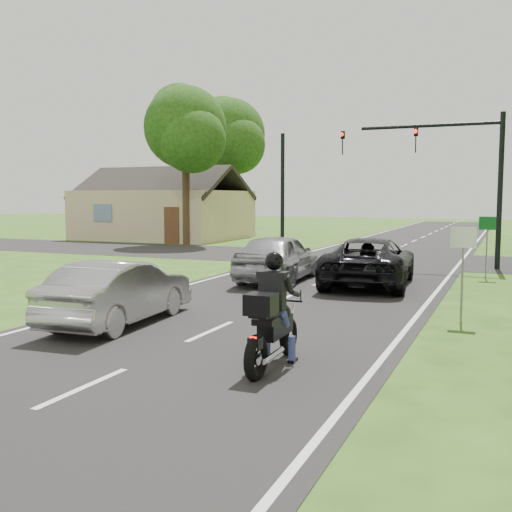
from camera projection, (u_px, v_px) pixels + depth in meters
The scene contains 14 objects.
ground at pixel (210, 332), 12.39m from camera, with size 140.00×140.00×0.00m, color #2B4C15.
road at pixel (339, 274), 21.54m from camera, with size 8.00×100.00×0.01m, color black.
cross_road at pixel (374, 259), 27.03m from camera, with size 60.00×7.00×0.01m, color black.
motorcycle_rider at pixel (272, 322), 9.72m from camera, with size 0.63×2.24×1.93m.
dark_suv at pixel (370, 261), 18.85m from camera, with size 2.49×5.40×1.50m, color black.
silver_sedan at pixel (119, 292), 13.10m from camera, with size 1.48×4.26×1.40m, color #A4A3A8.
silver_suv at pixel (278, 257), 19.72m from camera, with size 1.88×4.68×1.59m, color #9C9DA4.
traffic_signal at pixel (450, 162), 23.49m from camera, with size 6.38×0.44×6.00m.
signal_pole_far at pixel (282, 193), 30.60m from camera, with size 0.20×0.20×6.00m, color black.
sign_white at pixel (463, 251), 13.12m from camera, with size 0.55×0.07×2.12m.
sign_green at pixel (487, 232), 20.36m from camera, with size 0.55×0.07×2.12m.
tree_left_near at pixel (188, 132), 34.45m from camera, with size 5.12×4.96×9.22m.
tree_left_far at pixel (231, 138), 44.28m from camera, with size 5.76×5.58×10.14m.
house at pixel (164, 212), 40.44m from camera, with size 10.20×8.00×4.84m.
Camera 1 is at (5.66, -10.82, 2.78)m, focal length 42.00 mm.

